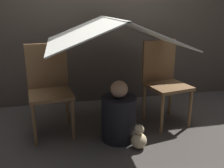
% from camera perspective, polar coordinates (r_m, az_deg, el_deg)
% --- Properties ---
extents(ground_plane, '(8.80, 8.80, 0.00)m').
position_cam_1_polar(ground_plane, '(2.74, 0.74, -11.55)').
color(ground_plane, '#47423D').
extents(wall_back, '(7.00, 0.05, 2.50)m').
position_cam_1_polar(wall_back, '(3.48, -3.37, 16.06)').
color(wall_back, '#4C4238').
rests_on(wall_back, ground_plane).
extents(chair_left, '(0.48, 0.48, 0.95)m').
position_cam_1_polar(chair_left, '(2.71, -14.13, -0.35)').
color(chair_left, brown).
rests_on(chair_left, ground_plane).
extents(chair_right, '(0.51, 0.51, 0.95)m').
position_cam_1_polar(chair_right, '(2.95, 11.78, 1.24)').
color(chair_right, brown).
rests_on(chair_right, ground_plane).
extents(sheet_canopy, '(1.30, 1.26, 0.27)m').
position_cam_1_polar(sheet_canopy, '(2.57, 0.00, 11.99)').
color(sheet_canopy, silver).
extents(person_front, '(0.35, 0.35, 0.63)m').
position_cam_1_polar(person_front, '(2.56, 1.58, -7.35)').
color(person_front, black).
rests_on(person_front, ground_plane).
extents(floor_cushion, '(0.32, 0.26, 0.10)m').
position_cam_1_polar(floor_cushion, '(2.80, 2.00, -9.72)').
color(floor_cushion, '#7FB27F').
rests_on(floor_cushion, ground_plane).
extents(plush_toy, '(0.16, 0.16, 0.25)m').
position_cam_1_polar(plush_toy, '(2.48, 6.17, -12.31)').
color(plush_toy, beige).
rests_on(plush_toy, ground_plane).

